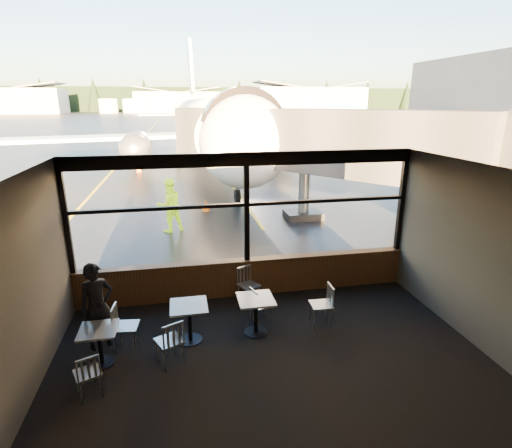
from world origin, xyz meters
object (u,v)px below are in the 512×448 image
object	(u,v)px
chair_mid_s	(169,341)
passenger	(97,306)
jet_bridge	(316,163)
cafe_table_left	(100,347)
chair_near_n	(249,286)
cone_wing	(139,168)
ground_crew	(169,205)
chair_mid_w	(126,327)
chair_left_s	(88,373)
cone_nose	(206,205)
airliner	(207,89)
cafe_table_mid	(190,323)
chair_near_w	(261,305)
cafe_table_near	(256,316)
chair_near_e	(321,305)

from	to	relation	value
chair_mid_s	passenger	size ratio (longest dim) A/B	0.54
jet_bridge	passenger	world-z (taller)	jet_bridge
cafe_table_left	chair_near_n	world-z (taller)	chair_near_n
chair_mid_s	cone_wing	world-z (taller)	chair_mid_s
ground_crew	chair_mid_w	bearing A→B (deg)	62.11
cafe_table_left	chair_mid_w	xyz separation A→B (m)	(0.41, 0.42, 0.10)
chair_left_s	cone_nose	world-z (taller)	chair_left_s
passenger	chair_near_n	bearing A→B (deg)	-5.93
chair_mid_s	ground_crew	bearing A→B (deg)	65.22
chair_left_s	passenger	world-z (taller)	passenger
chair_mid_w	cafe_table_left	bearing A→B (deg)	-38.79
chair_left_s	chair_mid_w	bearing A→B (deg)	46.03
airliner	cafe_table_mid	bearing A→B (deg)	-97.32
airliner	cafe_table_left	xyz separation A→B (m)	(-3.89, -23.68, -5.13)
jet_bridge	chair_near_w	distance (m)	7.97
cafe_table_near	chair_left_s	bearing A→B (deg)	-156.99
jet_bridge	chair_near_e	world-z (taller)	jet_bridge
cafe_table_mid	chair_near_n	bearing A→B (deg)	42.94
passenger	cafe_table_left	bearing A→B (deg)	-106.94
chair_near_e	cone_nose	distance (m)	10.02
chair_near_w	chair_mid_s	distance (m)	2.18
cafe_table_mid	cone_nose	world-z (taller)	cafe_table_mid
cafe_table_mid	chair_near_e	xyz separation A→B (m)	(2.75, 0.08, 0.06)
cafe_table_left	jet_bridge	bearing A→B (deg)	49.18
ground_crew	chair_left_s	bearing A→B (deg)	59.85
chair_near_w	chair_left_s	bearing A→B (deg)	-80.42
cafe_table_near	chair_near_e	world-z (taller)	chair_near_e
airliner	jet_bridge	xyz separation A→B (m)	(2.78, -15.96, -3.12)
cafe_table_mid	cafe_table_left	world-z (taller)	cafe_table_mid
cafe_table_left	cafe_table_mid	bearing A→B (deg)	15.41
jet_bridge	chair_mid_w	distance (m)	9.80
jet_bridge	passenger	size ratio (longest dim) A/B	6.34
chair_near_e	passenger	world-z (taller)	passenger
cafe_table_left	cone_nose	bearing A→B (deg)	75.70
jet_bridge	chair_near_n	xyz separation A→B (m)	(-3.64, -5.95, -1.93)
chair_near_e	chair_mid_w	xyz separation A→B (m)	(-3.95, -0.10, 0.00)
airliner	chair_left_s	bearing A→B (deg)	-100.86
airliner	chair_near_n	distance (m)	22.50
chair_near_e	chair_left_s	bearing A→B (deg)	109.29
jet_bridge	cafe_table_left	bearing A→B (deg)	-130.82
chair_mid_w	cone_wing	distance (m)	21.22
chair_near_w	cone_nose	size ratio (longest dim) A/B	1.68
chair_near_e	chair_near_n	world-z (taller)	chair_near_e
jet_bridge	cafe_table_mid	bearing A→B (deg)	-124.82
cone_wing	jet_bridge	bearing A→B (deg)	-60.79
cafe_table_left	chair_near_w	bearing A→B (deg)	15.17
cafe_table_mid	chair_mid_s	distance (m)	0.77
cafe_table_mid	chair_mid_s	xyz separation A→B (m)	(-0.38, -0.67, 0.06)
airliner	chair_mid_w	xyz separation A→B (m)	(-3.48, -23.25, -5.03)
jet_bridge	passenger	xyz separation A→B (m)	(-6.77, -7.11, -1.52)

